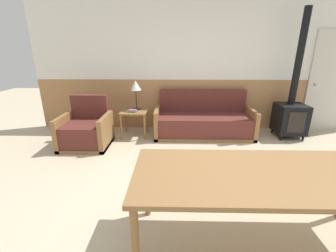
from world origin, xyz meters
TOP-DOWN VIEW (x-y plane):
  - ground_plane at (0.00, 0.00)m, footprint 16.00×16.00m
  - wall_back at (0.00, 2.63)m, footprint 7.20×0.06m
  - couch at (-0.01, 2.15)m, footprint 2.00×0.80m
  - armchair at (-2.25, 1.57)m, footprint 0.85×0.77m
  - side_table at (-1.43, 2.10)m, footprint 0.52×0.52m
  - table_lamp at (-1.39, 2.19)m, footprint 0.21×0.21m
  - book_stack at (-1.45, 2.01)m, footprint 0.21×0.17m
  - dining_table at (0.11, -0.65)m, footprint 2.16×0.88m
  - wood_stove at (1.71, 2.11)m, footprint 0.54×0.54m
  - entry_door at (2.68, 2.57)m, footprint 0.92×0.09m

SIDE VIEW (x-z plane):
  - ground_plane at x=0.00m, z-range 0.00..0.00m
  - couch at x=-0.01m, z-range -0.18..0.72m
  - armchair at x=-2.25m, z-range -0.17..0.72m
  - side_table at x=-1.43m, z-range 0.18..0.71m
  - book_stack at x=-1.45m, z-range 0.53..0.57m
  - wood_stove at x=1.71m, z-range -0.65..1.78m
  - dining_table at x=0.11m, z-range 0.31..1.07m
  - table_lamp at x=-1.39m, z-range 0.70..1.29m
  - entry_door at x=2.68m, z-range 0.00..2.09m
  - wall_back at x=0.00m, z-range 0.00..2.70m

